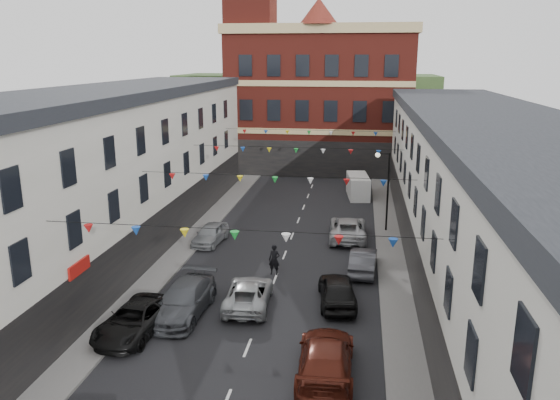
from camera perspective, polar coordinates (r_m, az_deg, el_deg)
The scene contains 19 objects.
ground at distance 28.83m, azimuth -1.77°, elevation -11.27°, with size 160.00×160.00×0.00m, color black.
pavement_left at distance 32.36m, azimuth -13.38°, elevation -8.54°, with size 1.80×64.00×0.15m, color #605E5B.
pavement_right at distance 30.31m, azimuth 12.08°, elevation -10.10°, with size 1.80×64.00×0.15m, color #605E5B.
terrace_left at distance 32.03m, azimuth -22.74°, elevation 0.41°, with size 8.40×56.00×10.70m.
terrace_right at distance 28.53m, azimuth 22.54°, elevation -2.27°, with size 8.40×56.00×9.70m.
civic_building at distance 63.78m, azimuth 4.28°, elevation 10.60°, with size 20.60×13.30×18.50m.
clock_tower at distance 61.76m, azimuth -3.07°, elevation 16.80°, with size 5.60×5.60×30.00m.
distant_hill at distance 88.27m, azimuth 2.80°, elevation 9.70°, with size 40.00×14.00×10.00m, color #2D4721.
street_lamp at distance 40.50m, azimuth 10.91°, elevation 1.99°, with size 1.10×0.36×6.00m.
car_left_c at distance 27.04m, azimuth -14.94°, elevation -11.98°, with size 2.34×5.07×1.41m, color black.
car_left_d at distance 28.31m, azimuth -10.03°, elevation -10.23°, with size 2.24×5.50×1.60m, color #45474D.
car_left_e at distance 38.40m, azimuth -7.28°, elevation -3.53°, with size 1.64×4.07×1.39m, color gray.
car_right_c at distance 23.08m, azimuth 4.80°, elevation -16.15°, with size 2.25×5.53×1.61m, color #531B10.
car_right_d at distance 29.13m, azimuth 6.01°, elevation -9.35°, with size 1.87×4.64×1.58m, color black.
car_right_e at distance 33.50m, azimuth 8.69°, elevation -6.31°, with size 1.51×4.33×1.43m, color #45464C.
car_right_f at distance 39.38m, azimuth 7.10°, elevation -2.94°, with size 2.56×5.55×1.54m, color #B6B7BB.
moving_car at distance 28.91m, azimuth -3.33°, elevation -9.73°, with size 2.26×4.90×1.36m, color #A2A6A9.
white_van at distance 51.22m, azimuth 8.15°, elevation 1.44°, with size 1.77×4.61×2.04m, color silver.
pedestrian at distance 32.69m, azimuth -0.60°, elevation -6.26°, with size 0.68×0.45×1.86m, color black.
Camera 1 is at (4.66, -25.51, 12.61)m, focal length 35.00 mm.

